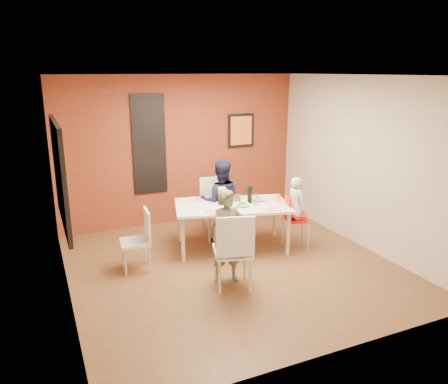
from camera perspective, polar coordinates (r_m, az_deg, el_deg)
name	(u,v)px	position (r m, az deg, el deg)	size (l,w,h in m)	color
ground	(232,266)	(6.47, 1.09, -9.65)	(4.50, 4.50, 0.00)	brown
ceiling	(233,75)	(5.85, 1.23, 15.00)	(4.50, 4.50, 0.02)	silver
wall_back	(181,150)	(8.07, -5.63, 5.47)	(4.50, 0.02, 2.70)	beige
wall_front	(335,229)	(4.18, 14.34, -4.66)	(4.50, 0.02, 2.70)	beige
wall_left	(60,195)	(5.49, -20.64, -0.32)	(0.02, 4.50, 2.70)	beige
wall_right	(362,163)	(7.24, 17.54, 3.64)	(0.02, 4.50, 2.70)	beige
brick_accent_wall	(181,150)	(8.06, -5.59, 5.45)	(4.50, 0.02, 2.70)	maroon
picture_window_frame	(60,174)	(5.64, -20.67, 2.18)	(0.05, 1.70, 1.30)	black
picture_window_pane	(61,174)	(5.64, -20.52, 2.20)	(0.02, 1.55, 1.15)	black
glassblock_strip	(149,144)	(7.85, -9.76, 6.14)	(0.55, 0.03, 1.70)	silver
glassblock_surround	(149,144)	(7.85, -9.75, 6.14)	(0.60, 0.03, 1.76)	black
art_print_frame	(241,130)	(8.44, 2.23, 8.03)	(0.54, 0.03, 0.64)	black
art_print_canvas	(241,131)	(8.43, 2.27, 8.02)	(0.44, 0.01, 0.54)	orange
dining_table	(232,208)	(6.86, 1.08, -2.16)	(1.96, 1.42, 0.73)	white
chair_near	(234,248)	(5.60, 1.30, -7.31)	(0.60, 0.60, 1.04)	silver
chair_far	(215,204)	(7.41, -1.15, -1.60)	(0.51, 0.51, 1.02)	silver
chair_left	(140,237)	(6.32, -10.86, -5.76)	(0.44, 0.44, 0.87)	silver
high_chair	(293,217)	(6.99, 9.04, -3.31)	(0.45, 0.45, 0.86)	red
child_near	(228,236)	(5.80, 0.48, -5.83)	(0.47, 0.31, 1.29)	#5F5E43
child_far	(221,201)	(7.15, -0.43, -1.25)	(0.67, 0.52, 1.38)	black
toddler	(296,198)	(6.89, 9.34, -0.78)	(0.32, 0.21, 0.66)	silver
plate_near_left	(214,212)	(6.44, -1.31, -2.69)	(0.20, 0.20, 0.01)	white
plate_far_mid	(235,197)	(7.20, 1.50, -0.71)	(0.21, 0.21, 0.01)	white
plate_near_right	(271,209)	(6.64, 6.18, -2.22)	(0.20, 0.20, 0.01)	white
plate_far_left	(197,199)	(7.11, -3.55, -0.94)	(0.25, 0.25, 0.01)	silver
salad_bowl_a	(242,205)	(6.74, 2.42, -1.69)	(0.20, 0.20, 0.05)	white
salad_bowl_b	(258,199)	(7.04, 4.40, -0.96)	(0.21, 0.21, 0.05)	white
wine_bottle	(250,195)	(6.88, 3.39, -0.34)	(0.07, 0.07, 0.28)	black
wine_glass_a	(233,204)	(6.55, 1.20, -1.52)	(0.07, 0.07, 0.20)	white
wine_glass_b	(256,200)	(6.79, 4.25, -1.00)	(0.06, 0.06, 0.18)	silver
paper_towel_roll	(222,196)	(6.77, -0.26, -0.59)	(0.12, 0.12, 0.28)	white
condiment_red	(239,199)	(6.87, 2.01, -0.93)	(0.04, 0.04, 0.15)	red
condiment_green	(239,200)	(6.82, 2.00, -1.03)	(0.04, 0.04, 0.15)	#2C6B23
condiment_brown	(237,199)	(6.88, 1.66, -0.90)	(0.04, 0.04, 0.15)	brown
sippy_cup	(278,198)	(7.01, 7.10, -0.80)	(0.07, 0.07, 0.12)	orange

